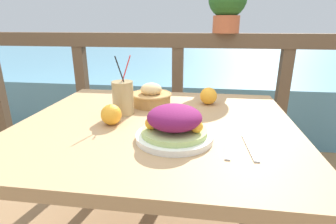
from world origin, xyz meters
The scene contains 11 objects.
patio_table centered at (0.00, 0.00, 0.62)m, with size 1.05×0.94×0.71m.
railing_fence centered at (0.00, 0.79, 0.70)m, with size 2.80×0.08×1.01m.
sea_backdrop centered at (0.00, 3.29, 0.27)m, with size 12.00×4.00×0.54m.
salad_plate centered at (0.09, -0.15, 0.76)m, with size 0.25×0.25×0.12m.
drink_glass centered at (-0.15, 0.08, 0.78)m, with size 0.09×0.09×0.24m.
bread_basket centered at (-0.06, 0.21, 0.75)m, with size 0.19×0.19×0.11m.
potted_plant centered at (0.30, 0.79, 1.19)m, with size 0.23×0.23×0.32m.
fork centered at (0.26, -0.18, 0.71)m, with size 0.03×0.18×0.00m.
knife centered at (0.33, -0.18, 0.71)m, with size 0.03×0.18×0.00m.
orange_near_basket centered at (0.20, 0.27, 0.75)m, with size 0.08×0.08×0.08m.
orange_near_glass centered at (-0.16, -0.05, 0.75)m, with size 0.08×0.08×0.08m.
Camera 1 is at (0.18, -0.94, 1.07)m, focal length 28.00 mm.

